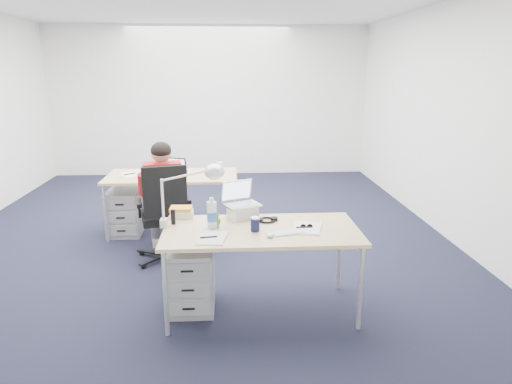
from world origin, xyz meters
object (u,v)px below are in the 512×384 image
desk_far (172,179)px  computer_mouse (270,235)px  sunglasses (306,227)px  desk_lamp (183,194)px  water_bottle (212,213)px  silver_laptop (242,200)px  cordless_phone (173,217)px  headphones (267,219)px  desk_near (261,234)px  drawer_pedestal_near (190,277)px  can_koozie (255,224)px  bear_figurine (216,220)px  drawer_pedestal_far (125,212)px  wireless_keyboard (289,232)px  seated_person (163,199)px  book_stack (181,212)px  far_cup (220,166)px  dark_laptop (169,168)px  office_chair (165,233)px

desk_far → computer_mouse: 2.45m
sunglasses → desk_lamp: bearing=172.6°
water_bottle → silver_laptop: bearing=46.5°
desk_far → cordless_phone: (0.23, -1.88, 0.11)m
headphones → sunglasses: headphones is taller
desk_near → drawer_pedestal_near: 0.73m
can_koozie → computer_mouse: bearing=-51.4°
computer_mouse → bear_figurine: bearing=154.3°
drawer_pedestal_far → sunglasses: bearing=-45.9°
wireless_keyboard → headphones: (-0.15, 0.30, 0.01)m
desk_near → drawer_pedestal_far: 2.56m
bear_figurine → sunglasses: bearing=-9.9°
desk_far → seated_person: 0.75m
silver_laptop → sunglasses: (0.52, -0.32, -0.14)m
drawer_pedestal_far → water_bottle: size_ratio=2.11×
desk_far → silver_laptop: 1.92m
desk_far → cordless_phone: size_ratio=12.39×
book_stack → cordless_phone: (-0.05, -0.19, 0.02)m
desk_near → far_cup: 2.29m
seated_person → computer_mouse: size_ratio=14.15×
desk_far → wireless_keyboard: wireless_keyboard is taller
wireless_keyboard → cordless_phone: size_ratio=2.09×
book_stack → wireless_keyboard: bearing=-27.2°
desk_near → seated_person: size_ratio=1.26×
seated_person → far_cup: bearing=47.4°
can_koozie → dark_laptop: size_ratio=0.34×
desk_far → silver_laptop: size_ratio=5.14×
headphones → desk_lamp: bearing=172.8°
desk_far → silver_laptop: silver_laptop is taller
silver_laptop → cordless_phone: 0.61m
drawer_pedestal_near → wireless_keyboard: (0.82, -0.20, 0.46)m
can_koozie → seated_person: bearing=124.7°
desk_near → book_stack: book_stack is taller
headphones → book_stack: book_stack is taller
can_koozie → dark_laptop: bearing=115.8°
dark_laptop → far_cup: (0.60, 0.41, -0.07)m
desk_far → water_bottle: (0.56, -2.00, 0.18)m
drawer_pedestal_near → headphones: (0.66, 0.11, 0.47)m
drawer_pedestal_near → book_stack: 0.57m
drawer_pedestal_far → computer_mouse: bearing=-53.4°
desk_far → sunglasses: (1.34, -2.04, 0.06)m
drawer_pedestal_far → wireless_keyboard: bearing=-49.8°
office_chair → drawer_pedestal_near: bearing=-84.9°
water_bottle → book_stack: 0.42m
drawer_pedestal_near → dark_laptop: size_ratio=1.59×
desk_near → silver_laptop: size_ratio=5.14×
can_koozie → office_chair: bearing=127.6°
desk_near → desk_lamp: desk_lamp is taller
sunglasses → computer_mouse: bearing=-151.5°
computer_mouse → dark_laptop: (-1.03, 2.04, 0.11)m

